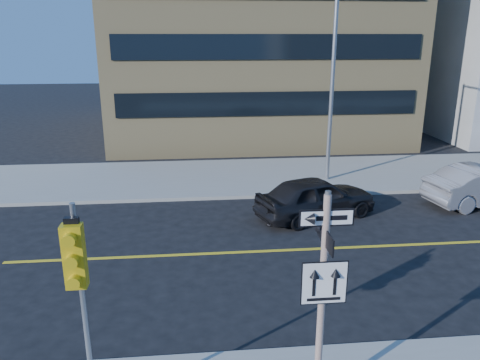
{
  "coord_description": "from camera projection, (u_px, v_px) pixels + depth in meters",
  "views": [
    {
      "loc": [
        -2.11,
        -9.42,
        6.6
      ],
      "look_at": [
        -0.78,
        4.0,
        2.41
      ],
      "focal_mm": 35.0,
      "sensor_mm": 36.0,
      "label": 1
    }
  ],
  "objects": [
    {
      "name": "ground",
      "position": [
        289.0,
        325.0,
        11.11
      ],
      "size": [
        120.0,
        120.0,
        0.0
      ],
      "primitive_type": "plane",
      "color": "black",
      "rests_on": "ground"
    },
    {
      "name": "sign_pole",
      "position": [
        323.0,
        289.0,
        8.0
      ],
      "size": [
        0.92,
        0.92,
        4.06
      ],
      "color": "beige",
      "rests_on": "near_sidewalk"
    },
    {
      "name": "traffic_signal",
      "position": [
        77.0,
        274.0,
        7.31
      ],
      "size": [
        0.32,
        0.45,
        4.0
      ],
      "color": "gray",
      "rests_on": "near_sidewalk"
    },
    {
      "name": "parked_car_a",
      "position": [
        316.0,
        197.0,
        17.49
      ],
      "size": [
        3.33,
        4.99,
        1.58
      ],
      "primitive_type": "imported",
      "rotation": [
        0.0,
        0.0,
        1.92
      ],
      "color": "black",
      "rests_on": "ground"
    },
    {
      "name": "streetlight_a",
      "position": [
        334.0,
        79.0,
        20.3
      ],
      "size": [
        0.55,
        2.25,
        8.0
      ],
      "color": "gray",
      "rests_on": "far_sidewalk"
    }
  ]
}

